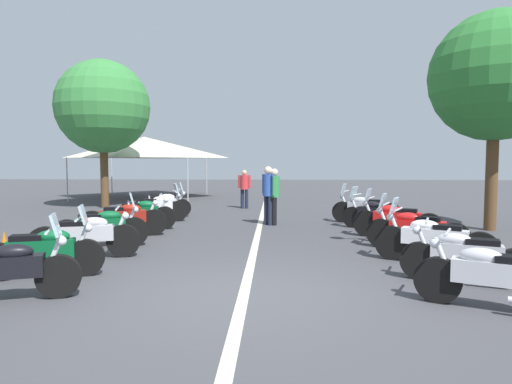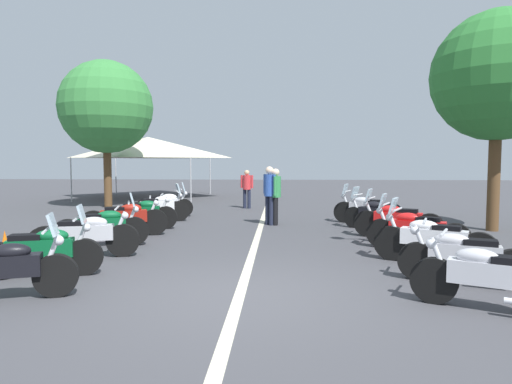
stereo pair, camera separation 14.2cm
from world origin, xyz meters
name	(u,v)px [view 1 (the left image)]	position (x,y,z in m)	size (l,w,h in m)	color
ground_plane	(244,295)	(0.00, 0.00, 0.00)	(80.00, 80.00, 0.00)	#424247
lane_centre_stripe	(257,238)	(4.80, 0.00, 0.00)	(21.11, 0.16, 0.01)	beige
motorcycle_left_row_0	(2,269)	(-0.45, 3.27, 0.46)	(0.92, 2.03, 1.20)	black
motorcycle_left_row_1	(44,250)	(0.81, 3.35, 0.46)	(0.81, 1.93, 1.20)	black
motorcycle_left_row_2	(86,235)	(2.28, 3.29, 0.46)	(0.80, 2.09, 1.01)	black
motorcycle_left_row_3	(102,226)	(3.41, 3.40, 0.47)	(0.91, 2.00, 1.22)	black
motorcycle_left_row_4	(124,218)	(4.88, 3.41, 0.47)	(0.87, 2.15, 1.02)	black
motorcycle_left_row_5	(140,213)	(6.02, 3.34, 0.46)	(0.66, 2.01, 1.00)	black
motorcycle_left_row_6	(156,207)	(7.54, 3.29, 0.47)	(0.97, 1.93, 1.22)	black
motorcycle_left_row_7	(163,204)	(8.80, 3.41, 0.46)	(0.79, 1.96, 1.20)	black
motorcycle_right_row_0	(494,276)	(-0.51, -3.27, 0.45)	(1.06, 1.86, 0.99)	black
motorcycle_right_row_1	(465,255)	(0.76, -3.43, 0.45)	(0.96, 1.90, 0.98)	black
motorcycle_right_row_2	(433,239)	(2.10, -3.40, 0.48)	(1.15, 2.03, 1.22)	black
motorcycle_right_row_3	(416,229)	(3.38, -3.49, 0.47)	(1.08, 2.02, 1.21)	black
motorcycle_right_row_4	(396,219)	(4.84, -3.46, 0.48)	(1.07, 2.03, 1.23)	black
motorcycle_right_row_5	(377,214)	(6.25, -3.33, 0.46)	(1.28, 1.87, 1.20)	black
motorcycle_right_row_6	(365,208)	(7.48, -3.23, 0.47)	(1.02, 2.00, 1.22)	black
traffic_cone_0	(5,248)	(1.82, 4.65, 0.29)	(0.36, 0.36, 0.61)	orange
bystander_0	(268,191)	(7.08, -0.25, 1.04)	(0.43, 0.37, 1.77)	#1E2338
bystander_1	(274,192)	(7.09, -0.44, 1.00)	(0.53, 0.32, 1.70)	black
bystander_3	(244,186)	(11.74, 0.79, 0.91)	(0.32, 0.52, 1.57)	#1E2338
roadside_tree_0	(103,107)	(11.78, 6.58, 4.13)	(3.79, 3.79, 6.04)	brown
roadside_tree_1	(495,77)	(6.30, -6.45, 4.21)	(3.51, 3.51, 5.99)	brown
event_tent	(144,147)	(16.86, 6.40, 2.65)	(6.30, 6.30, 3.20)	beige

